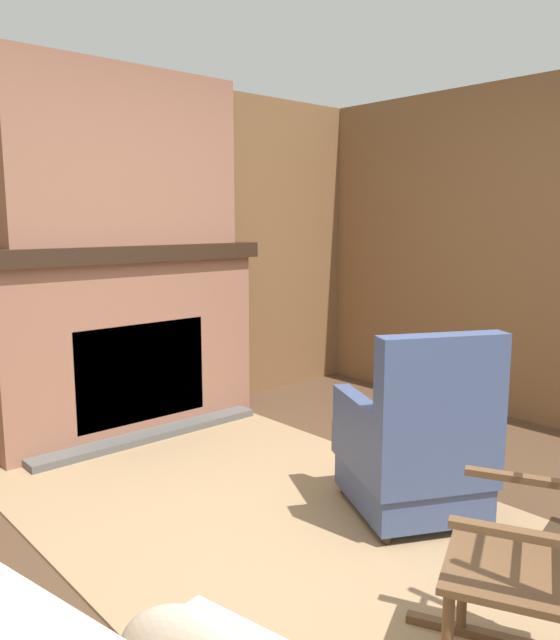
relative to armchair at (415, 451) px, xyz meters
name	(u,v)px	position (x,y,z in m)	size (l,w,h in m)	color
ground_plane	(358,546)	(0.00, -0.43, -0.36)	(14.00, 14.00, 0.00)	#4C3523
wood_panel_wall_left	(111,254)	(-2.36, -0.43, 0.90)	(0.06, 5.26, 2.52)	brown
fireplace_hearth	(130,341)	(-2.13, -0.43, 0.30)	(0.57, 1.98, 1.33)	#93604C
chimney_breast	(122,158)	(-2.15, -0.43, 1.56)	(0.32, 1.65, 1.17)	#93604C
area_rug	(277,520)	(-0.43, -0.55, -0.35)	(3.25, 2.03, 0.01)	#997A56
armchair	(415,451)	(0.00, 0.00, 0.00)	(0.90, 0.87, 0.99)	#3D4C75
rocking_chair	(540,573)	(0.99, -0.71, 0.07)	(0.91, 0.75, 1.26)	brown
firewood_stack	(391,430)	(-0.77, 0.79, -0.27)	(0.46, 0.52, 0.21)	brown
oil_lamp_vase	(31,229)	(-2.18, -1.05, 1.09)	(0.13, 0.13, 0.32)	#99B29E
storage_case	(159,233)	(-2.18, -0.14, 1.05)	(0.15, 0.26, 0.16)	brown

